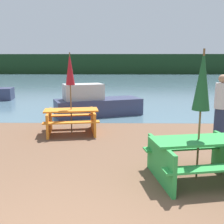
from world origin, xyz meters
TOP-DOWN VIEW (x-y plane):
  - water at (0.00, 32.10)m, footprint 60.00×50.00m
  - far_treeline at (0.00, 52.10)m, footprint 80.00×1.60m
  - picnic_table_green at (2.35, 2.46)m, footprint 1.95×1.66m
  - picnic_table_orange at (-0.58, 5.75)m, footprint 1.85×1.63m
  - umbrella_darkgreen at (2.35, 2.46)m, footprint 0.31×0.31m
  - umbrella_crimson at (-0.58, 5.75)m, footprint 0.28×0.28m
  - boat at (-0.07, 8.61)m, footprint 3.80×2.51m
  - person at (3.84, 5.27)m, footprint 0.37×0.37m

SIDE VIEW (x-z plane):
  - water at x=0.00m, z-range 0.00..0.00m
  - picnic_table_orange at x=-0.58m, z-range 0.08..0.83m
  - picnic_table_green at x=2.35m, z-range 0.08..0.85m
  - boat at x=-0.07m, z-range -0.17..1.16m
  - person at x=3.84m, z-range 0.00..1.85m
  - umbrella_darkgreen at x=2.35m, z-range 0.64..3.05m
  - umbrella_crimson at x=-0.58m, z-range 0.72..3.20m
  - far_treeline at x=0.00m, z-range 0.00..4.00m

